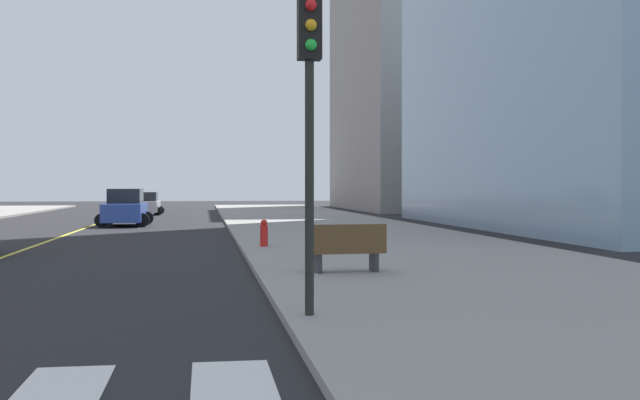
{
  "coord_description": "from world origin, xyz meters",
  "views": [
    {
      "loc": [
        5.99,
        -3.42,
        2.14
      ],
      "look_at": [
        11.99,
        36.26,
        1.43
      ],
      "focal_mm": 43.33,
      "sensor_mm": 36.0,
      "label": 1
    }
  ],
  "objects_px": {
    "car_silver_nearest": "(147,204)",
    "park_bench": "(347,249)",
    "traffic_light_near_corner": "(310,91)",
    "fire_hydrant": "(264,233)",
    "car_blue_third": "(125,208)"
  },
  "relations": [
    {
      "from": "traffic_light_near_corner",
      "to": "car_silver_nearest",
      "type": "bearing_deg",
      "value": -83.01
    },
    {
      "from": "car_blue_third",
      "to": "park_bench",
      "type": "bearing_deg",
      "value": 107.21
    },
    {
      "from": "car_silver_nearest",
      "to": "park_bench",
      "type": "distance_m",
      "value": 42.21
    },
    {
      "from": "car_silver_nearest",
      "to": "fire_hydrant",
      "type": "bearing_deg",
      "value": 101.53
    },
    {
      "from": "fire_hydrant",
      "to": "car_blue_third",
      "type": "bearing_deg",
      "value": 109.68
    },
    {
      "from": "traffic_light_near_corner",
      "to": "fire_hydrant",
      "type": "xyz_separation_m",
      "value": [
        0.37,
        13.79,
        -3.03
      ]
    },
    {
      "from": "car_silver_nearest",
      "to": "traffic_light_near_corner",
      "type": "distance_m",
      "value": 47.72
    },
    {
      "from": "traffic_light_near_corner",
      "to": "fire_hydrant",
      "type": "distance_m",
      "value": 14.12
    },
    {
      "from": "car_blue_third",
      "to": "car_silver_nearest",
      "type": "bearing_deg",
      "value": -89.29
    },
    {
      "from": "car_silver_nearest",
      "to": "park_bench",
      "type": "relative_size",
      "value": 2.09
    },
    {
      "from": "car_blue_third",
      "to": "fire_hydrant",
      "type": "xyz_separation_m",
      "value": [
        6.18,
        -17.27,
        -0.36
      ]
    },
    {
      "from": "fire_hydrant",
      "to": "car_silver_nearest",
      "type": "bearing_deg",
      "value": 100.42
    },
    {
      "from": "park_bench",
      "to": "car_silver_nearest",
      "type": "bearing_deg",
      "value": 5.65
    },
    {
      "from": "car_blue_third",
      "to": "traffic_light_near_corner",
      "type": "relative_size",
      "value": 0.92
    },
    {
      "from": "car_blue_third",
      "to": "traffic_light_near_corner",
      "type": "distance_m",
      "value": 31.71
    }
  ]
}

